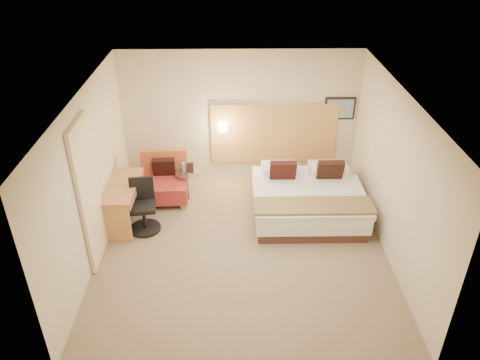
{
  "coord_description": "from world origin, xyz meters",
  "views": [
    {
      "loc": [
        -0.15,
        -6.35,
        5.05
      ],
      "look_at": [
        -0.03,
        0.54,
        0.98
      ],
      "focal_mm": 35.0,
      "sensor_mm": 36.0,
      "label": 1
    }
  ],
  "objects_px": {
    "bed": "(307,198)",
    "lounge_chair": "(164,182)",
    "desk": "(123,193)",
    "side_table": "(188,183)",
    "desk_chair": "(144,210)"
  },
  "relations": [
    {
      "from": "desk_chair",
      "to": "lounge_chair",
      "type": "bearing_deg",
      "value": 76.12
    },
    {
      "from": "bed",
      "to": "lounge_chair",
      "type": "distance_m",
      "value": 2.77
    },
    {
      "from": "bed",
      "to": "desk_chair",
      "type": "distance_m",
      "value": 3.0
    },
    {
      "from": "bed",
      "to": "lounge_chair",
      "type": "bearing_deg",
      "value": 168.81
    },
    {
      "from": "lounge_chair",
      "to": "side_table",
      "type": "relative_size",
      "value": 1.75
    },
    {
      "from": "bed",
      "to": "lounge_chair",
      "type": "height_order",
      "value": "bed"
    },
    {
      "from": "bed",
      "to": "desk_chair",
      "type": "bearing_deg",
      "value": -171.35
    },
    {
      "from": "bed",
      "to": "side_table",
      "type": "relative_size",
      "value": 3.78
    },
    {
      "from": "lounge_chair",
      "to": "desk_chair",
      "type": "distance_m",
      "value": 1.02
    },
    {
      "from": "bed",
      "to": "side_table",
      "type": "distance_m",
      "value": 2.35
    },
    {
      "from": "lounge_chair",
      "to": "bed",
      "type": "bearing_deg",
      "value": -11.19
    },
    {
      "from": "bed",
      "to": "desk_chair",
      "type": "xyz_separation_m",
      "value": [
        -2.96,
        -0.45,
        0.08
      ]
    },
    {
      "from": "bed",
      "to": "desk",
      "type": "relative_size",
      "value": 1.6
    },
    {
      "from": "lounge_chair",
      "to": "desk",
      "type": "bearing_deg",
      "value": -128.02
    },
    {
      "from": "desk",
      "to": "side_table",
      "type": "bearing_deg",
      "value": 39.48
    }
  ]
}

